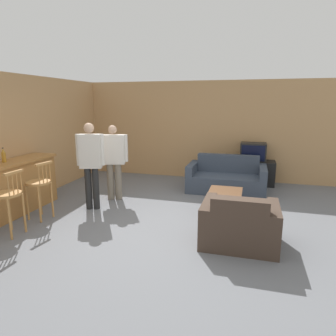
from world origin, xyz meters
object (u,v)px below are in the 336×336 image
at_px(tv_unit, 252,172).
at_px(person_by_window, 114,159).
at_px(armchair_near, 239,226).
at_px(person_by_counter, 91,161).
at_px(coffee_table, 225,195).
at_px(bottle, 4,156).
at_px(couch_far, 226,179).
at_px(tv, 253,152).
at_px(bar_chair_mid, 39,187).
at_px(bar_chair_near, 8,199).

relative_size(tv_unit, person_by_window, 0.70).
relative_size(armchair_near, person_by_counter, 0.65).
relative_size(tv_unit, person_by_counter, 0.66).
height_order(coffee_table, bottle, bottle).
bearing_deg(person_by_counter, armchair_near, -15.57).
distance_m(coffee_table, tv_unit, 2.29).
bearing_deg(tv_unit, couch_far, -126.08).
height_order(armchair_near, tv, tv).
bearing_deg(bottle, tv_unit, 38.43).
height_order(couch_far, bottle, bottle).
distance_m(coffee_table, person_by_window, 2.42).
distance_m(bar_chair_mid, armchair_near, 3.47).
distance_m(tv_unit, person_by_window, 3.55).
bearing_deg(armchair_near, couch_far, 98.63).
xyz_separation_m(bar_chair_near, armchair_near, (3.46, 0.62, -0.30)).
bearing_deg(coffee_table, bar_chair_near, -148.93).
bearing_deg(tv, bottle, -141.59).
distance_m(bottle, person_by_window, 2.03).
xyz_separation_m(bar_chair_mid, person_by_window, (0.78, 1.38, 0.30)).
relative_size(bottle, person_by_counter, 0.16).
relative_size(tv, bottle, 2.35).
bearing_deg(tv, bar_chair_mid, -136.55).
bearing_deg(armchair_near, tv, 87.41).
bearing_deg(coffee_table, person_by_counter, -169.11).
distance_m(bar_chair_near, tv_unit, 5.50).
xyz_separation_m(couch_far, armchair_near, (0.41, -2.72, 0.00)).
bearing_deg(bar_chair_near, person_by_window, 69.33).
bearing_deg(bar_chair_near, couch_far, 47.69).
bearing_deg(bottle, couch_far, 35.18).
xyz_separation_m(bar_chair_near, bar_chair_mid, (-0.00, 0.70, 0.00)).
xyz_separation_m(bar_chair_mid, coffee_table, (3.13, 1.19, -0.25)).
distance_m(bar_chair_near, couch_far, 4.53).
bearing_deg(bar_chair_mid, armchair_near, -1.32).
distance_m(armchair_near, person_by_window, 3.10).
distance_m(bar_chair_mid, coffee_table, 3.36).
bearing_deg(bar_chair_near, bar_chair_mid, 90.01).
xyz_separation_m(person_by_window, person_by_counter, (-0.15, -0.67, 0.07)).
bearing_deg(bottle, bar_chair_near, -45.50).
relative_size(bar_chair_mid, armchair_near, 0.96).
distance_m(bar_chair_mid, person_by_counter, 1.02).
bearing_deg(coffee_table, armchair_near, -75.69).
bearing_deg(bar_chair_near, tv_unit, 48.79).
xyz_separation_m(tv_unit, bottle, (-4.31, -3.42, 0.81)).
bearing_deg(tv_unit, person_by_counter, -137.63).
bearing_deg(coffee_table, tv_unit, 77.86).
bearing_deg(tv, person_by_window, -144.12).
xyz_separation_m(bar_chair_near, person_by_counter, (0.63, 1.41, 0.37)).
relative_size(tv, person_by_window, 0.39).
relative_size(bar_chair_near, person_by_window, 0.66).
height_order(person_by_window, person_by_counter, person_by_counter).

